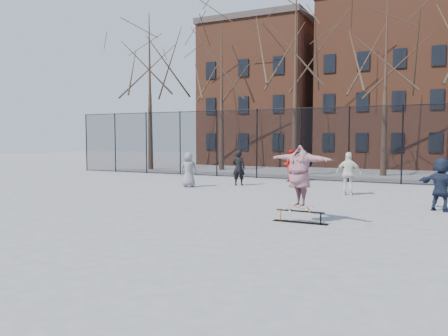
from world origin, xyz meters
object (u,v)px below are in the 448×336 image
at_px(skateboard, 299,209).
at_px(bystander_black, 239,168).
at_px(skate_rail, 300,218).
at_px(bystander_grey, 189,170).
at_px(bystander_red, 291,165).
at_px(bystander_navy, 441,184).
at_px(bystander_white, 349,174).
at_px(skater, 299,177).

xyz_separation_m(skateboard, bystander_black, (-5.38, 7.87, 0.48)).
relative_size(skate_rail, skateboard, 2.03).
distance_m(bystander_grey, bystander_red, 5.88).
bearing_deg(bystander_red, bystander_black, 51.11).
bearing_deg(bystander_black, bystander_red, -132.71).
distance_m(skate_rail, bystander_navy, 5.24).
xyz_separation_m(skateboard, bystander_white, (0.15, 6.54, 0.50)).
xyz_separation_m(skate_rail, bystander_black, (-5.42, 7.87, 0.73)).
bearing_deg(skate_rail, bystander_navy, 47.68).
relative_size(skate_rail, skater, 0.75).
distance_m(skate_rail, bystander_red, 11.47).
relative_size(skateboard, skater, 0.37).
height_order(skate_rail, skater, skater).
relative_size(skater, bystander_grey, 1.24).
distance_m(skateboard, bystander_black, 9.54).
xyz_separation_m(skate_rail, bystander_navy, (3.49, 3.83, 0.73)).
relative_size(skater, bystander_navy, 1.20).
height_order(skateboard, skater, skater).
distance_m(skater, bystander_black, 9.54).
relative_size(skater, bystander_white, 1.17).
bearing_deg(bystander_red, skater, 100.02).
xyz_separation_m(bystander_black, bystander_white, (5.53, -1.33, 0.02)).
bearing_deg(skater, bystander_black, 145.13).
bearing_deg(skate_rail, skateboard, 180.00).
distance_m(skateboard, bystander_navy, 5.23).
relative_size(bystander_black, bystander_red, 1.00).
xyz_separation_m(skate_rail, skateboard, (-0.04, 0.00, 0.25)).
height_order(bystander_red, bystander_white, bystander_white).
bearing_deg(skate_rail, skater, 180.00).
relative_size(bystander_grey, bystander_navy, 0.96).
relative_size(bystander_black, bystander_navy, 1.00).
bearing_deg(bystander_grey, skateboard, 116.34).
bearing_deg(skate_rail, bystander_white, 88.99).
distance_m(bystander_red, bystander_white, 5.73).
xyz_separation_m(skateboard, bystander_navy, (3.53, 3.83, 0.48)).
bearing_deg(bystander_grey, bystander_white, 159.85).
height_order(skater, bystander_black, skater).
relative_size(skate_rail, bystander_navy, 0.89).
height_order(bystander_red, bystander_navy, bystander_navy).
relative_size(bystander_grey, bystander_black, 0.96).
bearing_deg(skateboard, bystander_white, 88.66).
height_order(bystander_grey, bystander_navy, bystander_navy).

